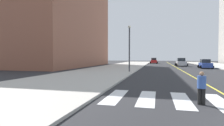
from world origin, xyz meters
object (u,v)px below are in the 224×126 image
Objects in this scene: car_red_nearest at (154,61)px; pedestrian_crossing at (202,86)px; car_blue_second at (205,64)px; car_silver_third at (181,62)px; street_lamp at (129,44)px.

car_red_nearest reaches higher than pedestrian_crossing.
car_blue_second is 0.92× the size of car_silver_third.
car_blue_second is at bearing -68.63° from car_red_nearest.
car_blue_second is at bearing 114.05° from car_silver_third.
street_lamp is at bearing 121.92° from pedestrian_crossing.
street_lamp reaches higher than car_blue_second.
car_silver_third is (-3.63, 8.15, 0.09)m from car_blue_second.
street_lamp reaches higher than pedestrian_crossing.
car_silver_third is 2.90× the size of pedestrian_crossing.
street_lamp is (-9.68, -21.63, 3.22)m from car_silver_third.
pedestrian_crossing is (3.44, -56.05, -0.06)m from car_red_nearest.
car_blue_second is 31.22m from pedestrian_crossing.
car_silver_third is 38.69m from pedestrian_crossing.
car_red_nearest is 1.07× the size of car_blue_second.
pedestrian_crossing is (-3.59, -38.53, -0.09)m from car_silver_third.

